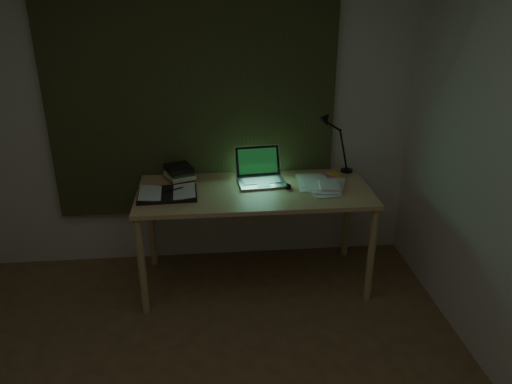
% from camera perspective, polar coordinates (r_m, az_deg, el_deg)
% --- Properties ---
extents(wall_back, '(3.50, 0.00, 2.50)m').
position_cam_1_polar(wall_back, '(3.97, -7.16, 8.77)').
color(wall_back, silver).
rests_on(wall_back, ground).
extents(curtain, '(2.20, 0.06, 2.00)m').
position_cam_1_polar(curtain, '(3.89, -7.32, 11.48)').
color(curtain, '#2C3118').
rests_on(curtain, wall_back).
extents(desk, '(1.73, 0.76, 0.79)m').
position_cam_1_polar(desk, '(3.87, -0.17, -5.11)').
color(desk, tan).
rests_on(desk, floor).
extents(laptop, '(0.39, 0.43, 0.25)m').
position_cam_1_polar(laptop, '(3.75, 0.67, 2.73)').
color(laptop, '#B8B8BD').
rests_on(laptop, desk).
extents(open_textbook, '(0.43, 0.32, 0.04)m').
position_cam_1_polar(open_textbook, '(3.64, -10.10, -0.16)').
color(open_textbook, silver).
rests_on(open_textbook, desk).
extents(book_stack, '(0.23, 0.26, 0.12)m').
position_cam_1_polar(book_stack, '(3.90, -8.68, 2.18)').
color(book_stack, silver).
rests_on(book_stack, desk).
extents(loose_papers, '(0.38, 0.40, 0.02)m').
position_cam_1_polar(loose_papers, '(3.78, 7.59, 0.78)').
color(loose_papers, white).
rests_on(loose_papers, desk).
extents(mouse, '(0.06, 0.09, 0.03)m').
position_cam_1_polar(mouse, '(3.72, 3.60, 0.67)').
color(mouse, black).
rests_on(mouse, desk).
extents(sticky_yellow, '(0.10, 0.10, 0.02)m').
position_cam_1_polar(sticky_yellow, '(4.00, 8.83, 1.98)').
color(sticky_yellow, yellow).
rests_on(sticky_yellow, desk).
extents(sticky_pink, '(0.08, 0.08, 0.02)m').
position_cam_1_polar(sticky_pink, '(3.97, 8.38, 1.81)').
color(sticky_pink, '#CE509B').
rests_on(sticky_pink, desk).
extents(desk_lamp, '(0.37, 0.31, 0.51)m').
position_cam_1_polar(desk_lamp, '(4.03, 10.56, 5.67)').
color(desk_lamp, black).
rests_on(desk_lamp, desk).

